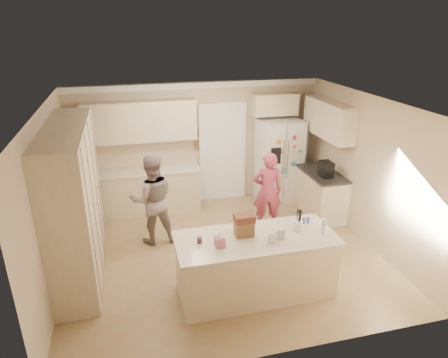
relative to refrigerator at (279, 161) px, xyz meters
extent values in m
cube|color=#8E7C54|center=(-1.73, -1.93, -0.91)|extent=(5.20, 4.60, 0.02)
cube|color=white|center=(-1.73, -1.93, 1.71)|extent=(5.20, 4.60, 0.02)
cube|color=beige|center=(-1.73, 0.38, 0.40)|extent=(5.20, 0.02, 2.60)
cube|color=beige|center=(-1.73, -4.24, 0.40)|extent=(5.20, 0.02, 2.60)
cube|color=beige|center=(-4.34, -1.93, 0.40)|extent=(0.02, 4.60, 2.60)
cube|color=beige|center=(0.88, -1.93, 0.40)|extent=(0.02, 4.60, 2.60)
cube|color=white|center=(-1.73, 0.33, 1.63)|extent=(5.20, 0.08, 0.12)
cube|color=beige|center=(-4.03, -1.73, 0.28)|extent=(0.60, 2.60, 2.35)
cube|color=beige|center=(-2.88, 0.07, -0.46)|extent=(2.20, 0.60, 0.88)
cube|color=beige|center=(-2.88, 0.06, 0.00)|extent=(2.24, 0.63, 0.04)
cube|color=beige|center=(-2.88, 0.19, 1.00)|extent=(2.20, 0.35, 0.80)
cube|color=black|center=(-1.18, 0.35, 0.15)|extent=(0.90, 0.06, 2.10)
cube|color=white|center=(-1.18, 0.31, 0.15)|extent=(1.02, 0.03, 2.22)
cube|color=brown|center=(-1.71, 0.34, 0.65)|extent=(0.15, 0.02, 0.20)
cube|color=brown|center=(-1.71, 0.34, 0.38)|extent=(0.15, 0.02, 0.20)
cube|color=white|center=(0.00, 0.00, 0.00)|extent=(0.94, 0.75, 1.80)
cube|color=gray|center=(0.00, -0.35, 0.00)|extent=(0.02, 0.02, 1.78)
cube|color=black|center=(-0.22, -0.37, 0.25)|extent=(0.22, 0.03, 0.35)
cylinder|color=silver|center=(-0.05, -0.37, 0.15)|extent=(0.02, 0.02, 0.85)
cylinder|color=silver|center=(0.05, -0.37, 0.15)|extent=(0.02, 0.02, 0.85)
cube|color=beige|center=(-0.08, 0.19, 1.20)|extent=(0.95, 0.35, 0.45)
cube|color=beige|center=(0.57, -0.93, -0.46)|extent=(0.60, 1.20, 0.88)
cube|color=#2D2B28|center=(0.56, -0.93, 0.00)|extent=(0.63, 1.24, 0.04)
cube|color=beige|center=(0.70, -0.73, 1.05)|extent=(0.35, 1.50, 0.70)
cube|color=black|center=(0.52, -1.13, 0.17)|extent=(0.22, 0.28, 0.30)
cube|color=beige|center=(-1.53, -3.03, -0.46)|extent=(2.20, 0.90, 0.88)
cube|color=beige|center=(-1.53, -3.03, 0.00)|extent=(2.28, 0.96, 0.05)
cylinder|color=white|center=(-0.88, -2.98, 0.10)|extent=(0.13, 0.13, 0.15)
cube|color=#C36C90|center=(-2.08, -3.13, 0.10)|extent=(0.13, 0.13, 0.14)
cone|color=white|center=(-2.08, -3.13, 0.20)|extent=(0.08, 0.08, 0.08)
cube|color=brown|center=(-1.68, -2.93, 0.14)|extent=(0.26, 0.18, 0.22)
cube|color=#592D1E|center=(-1.68, -2.93, 0.30)|extent=(0.28, 0.20, 0.10)
cylinder|color=#59263F|center=(-2.33, -2.98, 0.07)|extent=(0.07, 0.07, 0.09)
cube|color=white|center=(-1.38, -3.23, 0.11)|extent=(0.12, 0.06, 0.16)
cube|color=silver|center=(-1.23, -3.18, 0.11)|extent=(0.12, 0.05, 0.16)
cylinder|color=silver|center=(-0.58, -3.18, 0.14)|extent=(0.07, 0.07, 0.24)
cylinder|color=#4B54B4|center=(-0.71, -2.81, 0.07)|extent=(0.05, 0.05, 0.09)
cylinder|color=#4B54B4|center=(-0.64, -2.81, 0.07)|extent=(0.05, 0.05, 0.09)
imported|color=gray|center=(-2.82, -1.18, -0.08)|extent=(0.82, 0.65, 1.65)
imported|color=#A43E4A|center=(-0.69, -1.22, -0.13)|extent=(0.62, 0.47, 1.53)
camera|label=1|loc=(-3.16, -7.65, 2.88)|focal=32.00mm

